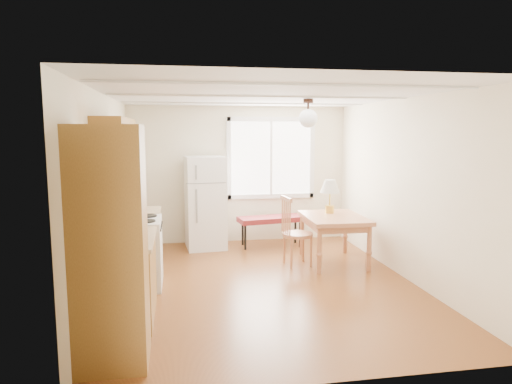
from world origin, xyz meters
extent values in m
cube|color=#582C12|center=(0.00, 0.00, 0.00)|extent=(4.60, 5.60, 0.12)
cube|color=white|center=(0.00, 0.00, 2.50)|extent=(4.60, 5.60, 0.12)
cube|color=#F3E7C2|center=(0.00, 2.50, 1.25)|extent=(4.60, 0.10, 2.50)
cube|color=#F3E7C2|center=(0.00, -2.50, 1.25)|extent=(4.60, 0.10, 2.50)
cube|color=#F3E7C2|center=(-2.00, 0.00, 1.25)|extent=(0.10, 5.60, 2.50)
cube|color=#F3E7C2|center=(2.00, 0.00, 1.25)|extent=(0.10, 5.60, 2.50)
cube|color=brown|center=(-1.70, -1.85, 1.05)|extent=(0.60, 0.60, 2.10)
cube|color=brown|center=(-1.70, -0.85, 0.43)|extent=(0.60, 1.10, 0.86)
cube|color=tan|center=(-1.69, -0.85, 0.88)|extent=(0.62, 1.14, 0.04)
cube|color=white|center=(-1.68, 0.20, 0.45)|extent=(0.65, 0.76, 0.90)
cube|color=brown|center=(-1.70, 0.95, 0.43)|extent=(0.60, 0.60, 0.86)
cube|color=brown|center=(-1.83, -0.15, 1.85)|extent=(0.33, 1.60, 0.70)
cube|color=white|center=(0.60, 2.48, 1.55)|extent=(1.50, 0.02, 1.35)
cylinder|color=black|center=(0.70, 0.40, 2.46)|extent=(0.14, 0.14, 0.06)
cylinder|color=black|center=(0.70, 0.40, 2.36)|extent=(0.03, 0.03, 0.16)
sphere|color=white|center=(0.70, 0.40, 2.22)|extent=(0.26, 0.26, 0.26)
cube|color=white|center=(-0.65, 2.07, 0.81)|extent=(0.72, 0.72, 1.61)
cube|color=gray|center=(-0.65, 1.74, 1.19)|extent=(0.66, 0.02, 0.02)
cube|color=gray|center=(-0.82, 1.72, 0.97)|extent=(0.03, 0.03, 0.97)
cube|color=maroon|center=(0.50, 1.97, 0.49)|extent=(1.22, 0.61, 0.09)
cylinder|color=black|center=(0.01, 1.81, 0.22)|extent=(0.04, 0.04, 0.45)
cylinder|color=black|center=(0.99, 1.81, 0.22)|extent=(0.04, 0.04, 0.45)
cylinder|color=black|center=(0.01, 2.14, 0.22)|extent=(0.04, 0.04, 0.45)
cylinder|color=black|center=(0.99, 2.14, 0.22)|extent=(0.04, 0.04, 0.45)
cube|color=#A2613E|center=(1.26, 0.81, 0.71)|extent=(0.92, 1.21, 0.06)
cube|color=#A2613E|center=(1.26, 0.81, 0.63)|extent=(0.82, 1.11, 0.10)
cylinder|color=#A2613E|center=(0.87, 0.30, 0.34)|extent=(0.07, 0.07, 0.68)
cylinder|color=#A2613E|center=(1.62, 0.28, 0.34)|extent=(0.07, 0.07, 0.68)
cylinder|color=#A2613E|center=(0.90, 1.35, 0.34)|extent=(0.07, 0.07, 0.68)
cylinder|color=#A2613E|center=(1.65, 1.32, 0.34)|extent=(0.07, 0.07, 0.68)
cylinder|color=#A2613E|center=(0.67, 0.78, 0.48)|extent=(0.47, 0.47, 0.05)
cylinder|color=#A2613E|center=(0.53, 0.61, 0.24)|extent=(0.04, 0.04, 0.48)
cylinder|color=#A2613E|center=(0.85, 0.64, 0.24)|extent=(0.04, 0.04, 0.48)
cylinder|color=#A2613E|center=(0.50, 0.92, 0.24)|extent=(0.04, 0.04, 0.48)
cylinder|color=#A2613E|center=(0.81, 0.96, 0.24)|extent=(0.04, 0.04, 0.48)
cylinder|color=gold|center=(1.28, 1.07, 0.80)|extent=(0.14, 0.14, 0.12)
cylinder|color=gold|center=(1.28, 1.07, 0.97)|extent=(0.02, 0.02, 0.21)
cone|color=silver|center=(1.28, 1.07, 1.17)|extent=(0.31, 0.31, 0.21)
cube|color=black|center=(-1.72, -0.94, 0.94)|extent=(0.18, 0.21, 0.08)
cube|color=black|center=(-1.72, -1.02, 1.11)|extent=(0.17, 0.06, 0.26)
cylinder|color=black|center=(-1.72, -0.89, 1.03)|extent=(0.13, 0.13, 0.11)
cylinder|color=red|center=(-1.73, -0.83, 0.98)|extent=(0.12, 0.12, 0.17)
sphere|color=red|center=(-1.73, -0.83, 1.10)|extent=(0.06, 0.06, 0.06)
camera|label=1|loc=(-1.10, -5.84, 2.04)|focal=32.00mm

